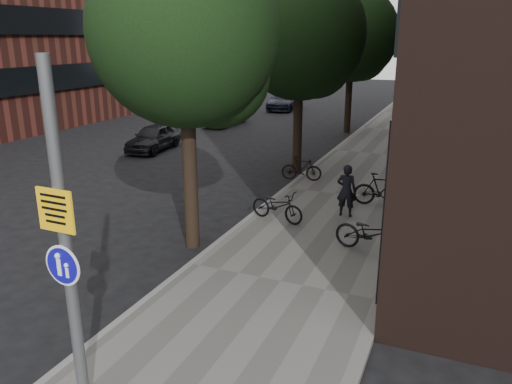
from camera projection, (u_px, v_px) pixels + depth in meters
The scene contains 15 objects.
ground at pixel (195, 374), 8.02m from camera, with size 120.00×120.00×0.00m, color black.
sidewalk at pixel (349, 197), 16.71m from camera, with size 4.50×60.00×0.12m, color #605E59.
curb_edge at pixel (286, 189), 17.54m from camera, with size 0.15×60.00×0.13m, color slate.
street_tree_near at pixel (190, 40), 11.53m from camera, with size 4.40×4.40×7.50m.
street_tree_mid at pixel (303, 39), 19.00m from camera, with size 5.00×5.00×7.80m.
street_tree_far at pixel (354, 38), 26.92m from camera, with size 5.00×5.00×7.80m.
signpost at pixel (66, 246), 6.48m from camera, with size 0.57×0.16×4.89m.
pedestrian at pixel (346, 190), 14.56m from camera, with size 0.57×0.37×1.56m, color black.
parked_bike_facade_near at pixel (371, 234), 12.11m from camera, with size 0.65×1.88×0.99m, color black.
parked_bike_facade_far at pixel (382, 190), 15.51m from camera, with size 0.49×1.74×1.04m, color black.
parked_bike_curb_near at pixel (277, 206), 14.27m from camera, with size 0.59×1.70×0.89m, color black.
parked_bike_curb_far at pixel (301, 168), 18.31m from camera, with size 0.42×1.49×0.90m, color black.
parked_car_near at pixel (154, 137), 23.72m from camera, with size 1.45×3.60×1.23m, color black.
parked_car_mid at pixel (226, 114), 30.54m from camera, with size 1.37×3.94×1.30m, color #58191F.
parked_car_far at pixel (284, 101), 37.08m from camera, with size 1.81×4.46×1.29m, color black.
Camera 1 is at (3.55, -5.87, 5.19)m, focal length 35.00 mm.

